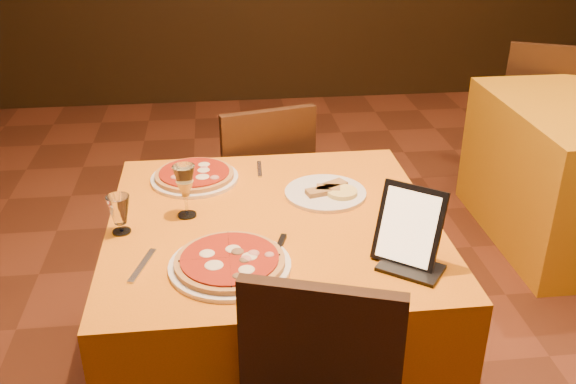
{
  "coord_description": "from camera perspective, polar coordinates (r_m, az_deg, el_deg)",
  "views": [
    {
      "loc": [
        -0.57,
        -1.94,
        1.8
      ],
      "look_at": [
        -0.35,
        -0.07,
        0.86
      ],
      "focal_mm": 40.0,
      "sensor_mm": 36.0,
      "label": 1
    }
  ],
  "objects": [
    {
      "name": "chair_main_far",
      "position": [
        3.04,
        -2.8,
        0.27
      ],
      "size": [
        0.57,
        0.57,
        0.91
      ],
      "primitive_type": null,
      "rotation": [
        0.0,
        0.0,
        3.38
      ],
      "color": "#2F210F",
      "rests_on": "floor"
    },
    {
      "name": "tablet",
      "position": [
        1.92,
        10.71,
        -2.98
      ],
      "size": [
        0.21,
        0.2,
        0.23
      ],
      "primitive_type": "cube",
      "rotation": [
        -0.35,
        0.0,
        -0.65
      ],
      "color": "black",
      "rests_on": "main_table"
    },
    {
      "name": "water_glass",
      "position": [
        2.13,
        -14.74,
        -1.97
      ],
      "size": [
        0.07,
        0.07,
        0.13
      ],
      "primitive_type": null,
      "rotation": [
        0.0,
        0.0,
        -0.11
      ],
      "color": "white",
      "rests_on": "main_table"
    },
    {
      "name": "knife",
      "position": [
        1.96,
        -1.14,
        -5.86
      ],
      "size": [
        0.09,
        0.22,
        0.01
      ],
      "primitive_type": "cube",
      "rotation": [
        0.0,
        0.0,
        1.25
      ],
      "color": "silver",
      "rests_on": "main_table"
    },
    {
      "name": "chair_side_far",
      "position": [
        4.39,
        21.08,
        6.89
      ],
      "size": [
        0.49,
        0.49,
        0.91
      ],
      "primitive_type": null,
      "rotation": [
        0.0,
        0.0,
        2.72
      ],
      "color": "black",
      "rests_on": "floor"
    },
    {
      "name": "pizza_far",
      "position": [
        2.46,
        -8.31,
        1.38
      ],
      "size": [
        0.33,
        0.33,
        0.03
      ],
      "rotation": [
        0.0,
        0.0,
        0.03
      ],
      "color": "white",
      "rests_on": "main_table"
    },
    {
      "name": "floor",
      "position": [
        2.71,
        7.55,
        -15.56
      ],
      "size": [
        6.0,
        7.0,
        0.01
      ],
      "primitive_type": "cube",
      "color": "#5E2D19",
      "rests_on": "ground"
    },
    {
      "name": "wine_glass",
      "position": [
        2.17,
        -9.11,
        0.1
      ],
      "size": [
        0.09,
        0.09,
        0.19
      ],
      "primitive_type": null,
      "rotation": [
        0.0,
        0.0,
        0.31
      ],
      "color": "#FCEE8F",
      "rests_on": "main_table"
    },
    {
      "name": "fork_far",
      "position": [
        2.53,
        -2.55,
        2.05
      ],
      "size": [
        0.02,
        0.15,
        0.01
      ],
      "primitive_type": "cube",
      "rotation": [
        0.0,
        0.0,
        1.53
      ],
      "color": "#AAACB1",
      "rests_on": "main_table"
    },
    {
      "name": "pizza_near",
      "position": [
        1.92,
        -5.19,
        -6.31
      ],
      "size": [
        0.36,
        0.36,
        0.03
      ],
      "rotation": [
        0.0,
        0.0,
        0.17
      ],
      "color": "white",
      "rests_on": "main_table"
    },
    {
      "name": "main_table",
      "position": [
        2.37,
        -1.28,
        -10.37
      ],
      "size": [
        1.1,
        1.1,
        0.75
      ],
      "primitive_type": "cube",
      "color": "orange",
      "rests_on": "floor"
    },
    {
      "name": "fork_near",
      "position": [
        1.97,
        -12.82,
        -6.37
      ],
      "size": [
        0.07,
        0.18,
        0.01
      ],
      "primitive_type": "cube",
      "rotation": [
        0.0,
        0.0,
        1.27
      ],
      "color": "silver",
      "rests_on": "main_table"
    },
    {
      "name": "cutlet_dish",
      "position": [
        2.33,
        3.35,
        0.05
      ],
      "size": [
        0.3,
        0.3,
        0.03
      ],
      "rotation": [
        0.0,
        0.0,
        -0.43
      ],
      "color": "white",
      "rests_on": "main_table"
    }
  ]
}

